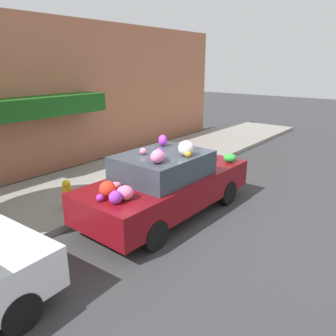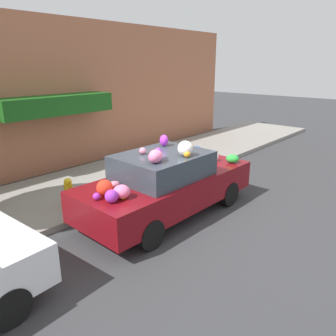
{
  "view_description": "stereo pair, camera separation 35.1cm",
  "coord_description": "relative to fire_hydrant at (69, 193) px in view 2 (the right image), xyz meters",
  "views": [
    {
      "loc": [
        -5.45,
        -4.4,
        3.35
      ],
      "look_at": [
        0.0,
        -0.04,
        1.12
      ],
      "focal_mm": 35.0,
      "sensor_mm": 36.0,
      "label": 1
    },
    {
      "loc": [
        -5.23,
        -4.66,
        3.35
      ],
      "look_at": [
        0.0,
        -0.04,
        1.12
      ],
      "focal_mm": 35.0,
      "sensor_mm": 36.0,
      "label": 2
    }
  ],
  "objects": [
    {
      "name": "ground_plane",
      "position": [
        1.47,
        -1.73,
        -0.49
      ],
      "size": [
        60.0,
        60.0,
        0.0
      ],
      "primitive_type": "plane",
      "color": "#38383A"
    },
    {
      "name": "sidewalk_curb",
      "position": [
        1.47,
        0.97,
        -0.42
      ],
      "size": [
        24.0,
        3.2,
        0.15
      ],
      "color": "gray",
      "rests_on": "ground"
    },
    {
      "name": "building_facade",
      "position": [
        1.47,
        3.18,
        1.86
      ],
      "size": [
        18.0,
        1.2,
        4.73
      ],
      "color": "#B26B4C",
      "rests_on": "ground"
    },
    {
      "name": "fire_hydrant",
      "position": [
        0.0,
        0.0,
        0.0
      ],
      "size": [
        0.2,
        0.2,
        0.7
      ],
      "color": "gold",
      "rests_on": "sidewalk_curb"
    },
    {
      "name": "art_car",
      "position": [
        1.43,
        -1.77,
        0.28
      ],
      "size": [
        4.39,
        1.82,
        1.81
      ],
      "rotation": [
        0.0,
        0.0,
        -0.01
      ],
      "color": "maroon",
      "rests_on": "ground"
    }
  ]
}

